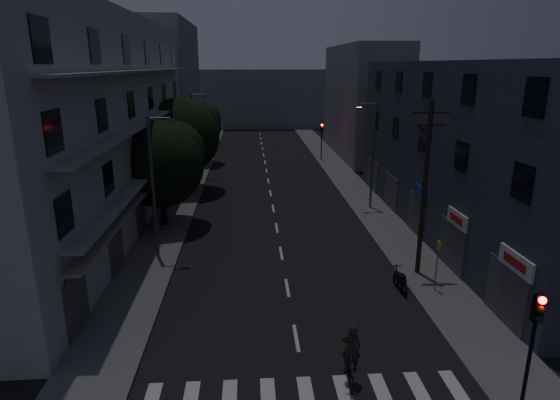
{
  "coord_description": "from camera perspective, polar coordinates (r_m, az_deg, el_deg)",
  "views": [
    {
      "loc": [
        -1.78,
        -14.75,
        10.78
      ],
      "look_at": [
        0.0,
        12.0,
        3.0
      ],
      "focal_mm": 30.0,
      "sensor_mm": 36.0,
      "label": 1
    }
  ],
  "objects": [
    {
      "name": "building_right",
      "position": [
        32.31,
        21.59,
        5.64
      ],
      "size": [
        6.19,
        28.0,
        11.0
      ],
      "color": "#2E313E",
      "rests_on": "ground"
    },
    {
      "name": "motorcycle",
      "position": [
        24.2,
        14.45,
        -9.6
      ],
      "size": [
        0.53,
        1.84,
        1.18
      ],
      "rotation": [
        0.0,
        0.0,
        0.05
      ],
      "color": "black",
      "rests_on": "ground"
    },
    {
      "name": "utility_pole",
      "position": [
        24.71,
        17.23,
        1.6
      ],
      "size": [
        1.8,
        0.24,
        9.0
      ],
      "color": "black",
      "rests_on": "sidewalk_right"
    },
    {
      "name": "cyclist",
      "position": [
        17.42,
        8.59,
        -19.07
      ],
      "size": [
        0.88,
        1.88,
        2.3
      ],
      "rotation": [
        0.0,
        0.0,
        -0.14
      ],
      "color": "black",
      "rests_on": "ground"
    },
    {
      "name": "ground",
      "position": [
        41.22,
        -1.2,
        1.02
      ],
      "size": [
        160.0,
        160.0,
        0.0
      ],
      "primitive_type": "plane",
      "color": "black",
      "rests_on": "ground"
    },
    {
      "name": "traffic_signal_near",
      "position": [
        16.53,
        28.65,
        -13.67
      ],
      "size": [
        0.28,
        0.37,
        4.1
      ],
      "color": "black",
      "rests_on": "sidewalk_right"
    },
    {
      "name": "building_far_right",
      "position": [
        58.56,
        10.02,
        11.75
      ],
      "size": [
        6.0,
        20.0,
        13.0
      ],
      "primitive_type": "cube",
      "color": "slate",
      "rests_on": "ground"
    },
    {
      "name": "sidewalk_right",
      "position": [
        42.2,
        9.03,
        1.28
      ],
      "size": [
        3.0,
        90.0,
        0.15
      ],
      "primitive_type": "cube",
      "color": "#565659",
      "rests_on": "ground"
    },
    {
      "name": "lane_markings",
      "position": [
        47.28,
        -1.55,
        3.0
      ],
      "size": [
        0.15,
        60.5,
        0.01
      ],
      "color": "beige",
      "rests_on": "ground"
    },
    {
      "name": "traffic_signal_far_right",
      "position": [
        54.52,
        5.11,
        8.02
      ],
      "size": [
        0.28,
        0.37,
        4.1
      ],
      "color": "black",
      "rests_on": "sidewalk_right"
    },
    {
      "name": "building_far_left",
      "position": [
        63.64,
        -13.41,
        13.26
      ],
      "size": [
        6.0,
        20.0,
        16.0
      ],
      "primitive_type": "cube",
      "color": "slate",
      "rests_on": "ground"
    },
    {
      "name": "bus_stop_sign",
      "position": [
        23.89,
        18.66,
        -6.57
      ],
      "size": [
        0.06,
        0.35,
        2.52
      ],
      "color": "#595B60",
      "rests_on": "sidewalk_right"
    },
    {
      "name": "street_lamp_right",
      "position": [
        35.88,
        11.1,
        5.96
      ],
      "size": [
        1.51,
        0.25,
        8.0
      ],
      "color": "#585A60",
      "rests_on": "sidewalk_right"
    },
    {
      "name": "sidewalk_left",
      "position": [
        41.56,
        -11.59,
        0.92
      ],
      "size": [
        3.0,
        90.0,
        0.15
      ],
      "primitive_type": "cube",
      "color": "#565659",
      "rests_on": "ground"
    },
    {
      "name": "street_lamp_left_near",
      "position": [
        26.65,
        -15.04,
        2.21
      ],
      "size": [
        1.51,
        0.25,
        8.0
      ],
      "color": "#515458",
      "rests_on": "sidewalk_left"
    },
    {
      "name": "tree_near",
      "position": [
        32.24,
        -14.31,
        4.71
      ],
      "size": [
        5.83,
        5.83,
        7.19
      ],
      "color": "black",
      "rests_on": "sidewalk_left"
    },
    {
      "name": "tree_far",
      "position": [
        52.79,
        -10.15,
        8.99
      ],
      "size": [
        5.48,
        5.48,
        6.78
      ],
      "color": "black",
      "rests_on": "sidewalk_left"
    },
    {
      "name": "street_lamp_left_far",
      "position": [
        46.54,
        -10.4,
        8.29
      ],
      "size": [
        1.51,
        0.25,
        8.0
      ],
      "color": "#505157",
      "rests_on": "sidewalk_left"
    },
    {
      "name": "traffic_signal_far_left",
      "position": [
        56.08,
        -8.64,
        8.13
      ],
      "size": [
        0.28,
        0.37,
        4.1
      ],
      "color": "black",
      "rests_on": "sidewalk_left"
    },
    {
      "name": "tree_mid",
      "position": [
        41.11,
        -11.86,
        7.98
      ],
      "size": [
        6.51,
        6.51,
        8.02
      ],
      "color": "black",
      "rests_on": "sidewalk_left"
    },
    {
      "name": "building_left",
      "position": [
        34.51,
        -21.23,
        8.8
      ],
      "size": [
        7.0,
        36.0,
        14.0
      ],
      "color": "#A5A5A0",
      "rests_on": "ground"
    },
    {
      "name": "building_far_end",
      "position": [
        84.96,
        -2.66,
        12.27
      ],
      "size": [
        24.0,
        8.0,
        10.0
      ],
      "primitive_type": "cube",
      "color": "slate",
      "rests_on": "ground"
    }
  ]
}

